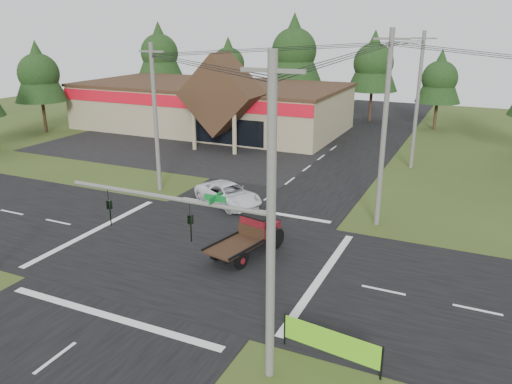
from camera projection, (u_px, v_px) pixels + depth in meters
The scene contains 19 objects.
ground at pixel (197, 251), 26.93m from camera, with size 120.00×120.00×0.00m, color #2F4117.
road_ns at pixel (197, 251), 26.93m from camera, with size 12.00×120.00×0.02m, color black.
road_ew at pixel (197, 251), 26.93m from camera, with size 120.00×12.00×0.02m, color black.
parking_apron at pixel (175, 149), 48.83m from camera, with size 28.00×14.00×0.02m, color black.
cvs_building at pixel (212, 105), 57.72m from camera, with size 30.40×18.20×9.19m.
traffic_signal_mast at pixel (225, 251), 16.76m from camera, with size 8.12×0.24×7.00m.
utility_pole_nr at pixel (271, 225), 15.70m from camera, with size 2.00×0.30×11.00m.
utility_pole_nw at pixel (155, 118), 35.27m from camera, with size 2.00×0.30×10.50m.
utility_pole_ne at pixel (384, 129), 28.77m from camera, with size 2.00×0.30×11.50m.
utility_pole_n at pixel (418, 100), 40.87m from camera, with size 2.00×0.30×11.20m.
tree_row_a at pixel (159, 51), 70.68m from camera, with size 6.72×6.72×12.12m.
tree_row_b at pixel (228, 62), 68.87m from camera, with size 5.60×5.60×10.10m.
tree_row_c at pixel (294, 49), 63.40m from camera, with size 7.28×7.28×13.13m.
tree_row_d at pixel (374, 61), 60.73m from camera, with size 6.16×6.16×11.11m.
tree_row_e at pixel (440, 77), 56.27m from camera, with size 5.04×5.04×9.09m.
tree_side_w at pixel (38, 72), 54.69m from camera, with size 5.60×5.60×10.10m.
antique_flatbed_truck at pixel (246, 237), 26.24m from camera, with size 1.85×4.86×2.03m, color #540C15, non-canonical shape.
roadside_banner at pixel (331, 345), 17.98m from camera, with size 3.88×0.11×1.33m, color #66C219, non-canonical shape.
white_pickup at pixel (228, 194), 33.73m from camera, with size 2.42×5.24×1.46m, color white.
Camera 1 is at (13.15, -20.91, 11.65)m, focal length 35.00 mm.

